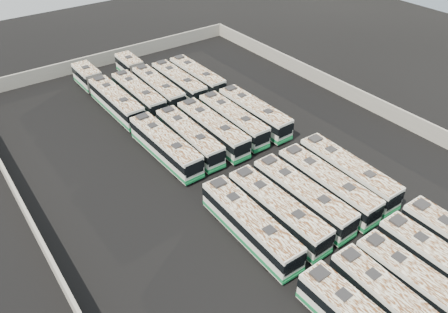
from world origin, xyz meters
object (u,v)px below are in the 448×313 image
at_px(bus_front_center, 422,289).
at_px(bus_back_far_right, 197,77).
at_px(bus_midfront_left, 277,210).
at_px(bus_back_right, 179,83).
at_px(bus_front_right, 444,267).
at_px(bus_midback_left, 189,137).
at_px(bus_back_far_left, 106,93).
at_px(bus_midback_right, 233,120).
at_px(bus_back_center, 148,80).
at_px(bus_front_left, 396,308).
at_px(bus_midfront_far_left, 250,224).
at_px(bus_midback_far_right, 254,113).
at_px(bus_midfront_far_right, 347,172).
at_px(bus_midback_center, 212,129).
at_px(bus_midfront_center, 302,196).
at_px(bus_midfront_right, 327,185).
at_px(bus_back_left, 138,95).
at_px(bus_midback_far_left, 165,146).

xyz_separation_m(bus_front_center, bus_back_far_right, (6.58, 42.35, 0.00)).
bearing_deg(bus_midfront_left, bus_back_right, 76.14).
height_order(bus_front_right, bus_midback_left, same).
xyz_separation_m(bus_midfront_left, bus_back_far_left, (-3.32, 31.97, 0.00)).
distance_m(bus_midback_right, bus_back_center, 16.67).
distance_m(bus_front_left, bus_back_right, 42.63).
distance_m(bus_midfront_far_left, bus_back_center, 32.76).
distance_m(bus_front_left, bus_back_far_left, 45.39).
distance_m(bus_midback_far_right, bus_back_far_right, 13.41).
xyz_separation_m(bus_midfront_far_right, bus_midback_left, (-9.86, 15.68, -0.06)).
height_order(bus_front_center, bus_back_right, bus_back_right).
distance_m(bus_midfront_far_left, bus_midfront_far_right, 13.20).
xyz_separation_m(bus_midfront_far_left, bus_midfront_far_right, (13.20, -0.03, -0.00)).
bearing_deg(bus_midfront_left, bus_midback_center, 77.08).
distance_m(bus_midfront_center, bus_midfront_right, 3.30).
bearing_deg(bus_back_far_right, bus_midfront_right, -96.75).
distance_m(bus_front_right, bus_back_left, 42.60).
bearing_deg(bus_midfront_center, bus_back_right, 82.36).
distance_m(bus_midback_left, bus_back_left, 13.22).
relative_size(bus_front_left, bus_midback_center, 0.96).
xyz_separation_m(bus_front_right, bus_midback_center, (-3.26, 28.73, 0.05)).
relative_size(bus_midback_right, bus_midback_far_right, 0.98).
relative_size(bus_midback_left, bus_midback_center, 0.97).
bearing_deg(bus_midfront_far_right, bus_back_far_right, 91.31).
distance_m(bus_back_left, bus_back_right, 6.47).
bearing_deg(bus_midback_right, bus_front_right, -89.60).
relative_size(bus_midfront_right, bus_back_right, 1.05).
relative_size(bus_front_left, bus_back_far_right, 1.00).
height_order(bus_midback_far_left, bus_back_center, bus_midback_far_left).
distance_m(bus_front_left, bus_midfront_center, 13.73).
bearing_deg(bus_midback_center, bus_midfront_far_right, -67.04).
bearing_deg(bus_midback_far_right, bus_back_left, 125.46).
xyz_separation_m(bus_midfront_far_right, bus_midback_right, (-3.29, 15.76, -0.05)).
distance_m(bus_midback_left, bus_midback_center, 3.24).
distance_m(bus_front_left, bus_front_center, 3.15).
height_order(bus_midback_left, bus_back_far_right, bus_midback_left).
xyz_separation_m(bus_midfront_left, bus_midfront_right, (6.60, -0.13, 0.02)).
bearing_deg(bus_midback_right, bus_back_far_right, 76.83).
distance_m(bus_front_right, bus_back_right, 42.05).
height_order(bus_midfront_far_left, bus_midback_right, bus_midfront_far_left).
height_order(bus_front_center, bus_back_center, bus_back_center).
bearing_deg(bus_back_far_right, bus_midfront_far_right, -90.30).
bearing_deg(bus_midfront_left, bus_midback_far_left, 100.55).
height_order(bus_front_right, bus_midback_far_right, bus_midback_far_right).
bearing_deg(bus_back_far_right, bus_back_far_left, 166.56).
height_order(bus_front_left, bus_midfront_far_left, bus_midfront_far_left).
xyz_separation_m(bus_midfront_far_left, bus_midfront_center, (6.63, 0.01, -0.02)).
relative_size(bus_midfront_far_right, bus_midback_far_right, 1.01).
relative_size(bus_front_left, bus_back_far_left, 0.62).
height_order(bus_midfront_center, bus_midback_center, bus_midback_center).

